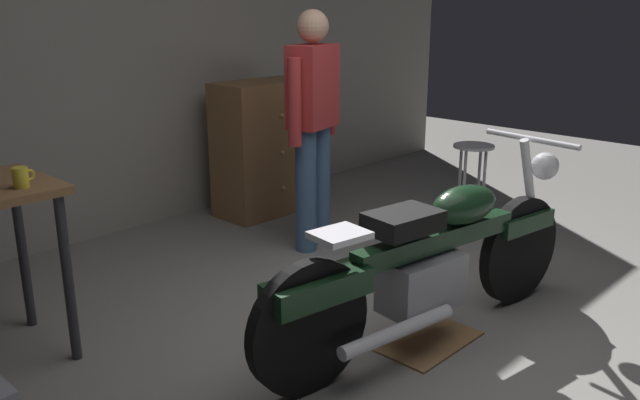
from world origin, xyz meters
TOP-DOWN VIEW (x-y plane):
  - ground_plane at (0.00, 0.00)m, footprint 12.00×12.00m
  - back_wall at (0.00, 2.80)m, footprint 8.00×0.12m
  - motorcycle at (0.15, 0.01)m, footprint 2.18×0.64m
  - person_standing at (0.73, 1.43)m, footprint 0.55×0.31m
  - shop_stool at (1.98, 0.89)m, footprint 0.32×0.32m
  - wooden_dresser at (1.03, 2.30)m, footprint 0.80×0.47m
  - drip_tray at (0.12, 0.02)m, footprint 0.56×0.40m
  - mug_yellow_tall at (-1.36, 1.25)m, footprint 0.10×0.07m

SIDE VIEW (x-z plane):
  - ground_plane at x=0.00m, z-range 0.00..0.00m
  - drip_tray at x=0.12m, z-range 0.00..0.01m
  - motorcycle at x=0.15m, z-range -0.05..0.95m
  - shop_stool at x=1.98m, z-range 0.18..0.82m
  - wooden_dresser at x=1.03m, z-range 0.00..1.10m
  - person_standing at x=0.73m, z-range 0.09..1.76m
  - mug_yellow_tall at x=-1.36m, z-range 0.90..1.00m
  - back_wall at x=0.00m, z-range 0.00..3.10m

